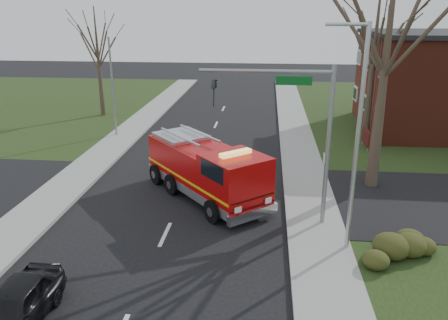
{
  "coord_description": "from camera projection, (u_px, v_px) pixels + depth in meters",
  "views": [
    {
      "loc": [
        3.97,
        -15.6,
        8.78
      ],
      "look_at": [
        2.06,
        3.81,
        2.0
      ],
      "focal_mm": 35.0,
      "sensor_mm": 36.0,
      "label": 1
    }
  ],
  "objects": [
    {
      "name": "bare_tree_near",
      "position": [
        388.0,
        40.0,
        20.24
      ],
      "size": [
        6.0,
        6.0,
        12.0
      ],
      "color": "#382A21",
      "rests_on": "ground"
    },
    {
      "name": "utility_pole_far",
      "position": [
        113.0,
        88.0,
        30.56
      ],
      "size": [
        0.14,
        0.14,
        7.0
      ],
      "primitive_type": "cylinder",
      "color": "gray",
      "rests_on": "ground"
    },
    {
      "name": "health_center_sign",
      "position": [
        366.0,
        137.0,
        28.4
      ],
      "size": [
        0.12,
        2.0,
        1.4
      ],
      "color": "#491211",
      "rests_on": "ground"
    },
    {
      "name": "sidewalk_left",
      "position": [
        21.0,
        226.0,
        18.47
      ],
      "size": [
        2.4,
        80.0,
        0.15
      ],
      "primitive_type": "cube",
      "color": "gray",
      "rests_on": "ground"
    },
    {
      "name": "traffic_signal_mast",
      "position": [
        297.0,
        117.0,
        17.3
      ],
      "size": [
        5.29,
        0.18,
        6.8
      ],
      "color": "gray",
      "rests_on": "ground"
    },
    {
      "name": "bare_tree_far",
      "position": [
        375.0,
        45.0,
        28.86
      ],
      "size": [
        5.25,
        5.25,
        10.5
      ],
      "color": "#382A21",
      "rests_on": "ground"
    },
    {
      "name": "hedge_corner",
      "position": [
        400.0,
        246.0,
        15.95
      ],
      "size": [
        2.8,
        2.0,
        0.9
      ],
      "primitive_type": "ellipsoid",
      "color": "#2C3413",
      "rests_on": "lawn_right"
    },
    {
      "name": "sidewalk_right",
      "position": [
        318.0,
        240.0,
        17.31
      ],
      "size": [
        2.4,
        80.0,
        0.15
      ],
      "primitive_type": "cube",
      "color": "gray",
      "rests_on": "ground"
    },
    {
      "name": "fire_engine",
      "position": [
        207.0,
        171.0,
        21.07
      ],
      "size": [
        6.72,
        7.27,
        2.99
      ],
      "rotation": [
        0.0,
        0.0,
        0.71
      ],
      "color": "#AE0808",
      "rests_on": "ground"
    },
    {
      "name": "bare_tree_left",
      "position": [
        97.0,
        50.0,
        35.82
      ],
      "size": [
        4.5,
        4.5,
        9.0
      ],
      "color": "#382A21",
      "rests_on": "ground"
    },
    {
      "name": "parked_car_maroon",
      "position": [
        14.0,
        308.0,
        12.49
      ],
      "size": [
        1.6,
        3.95,
        1.34
      ],
      "primitive_type": "imported",
      "rotation": [
        0.0,
        0.0,
        -0.0
      ],
      "color": "black",
      "rests_on": "ground"
    },
    {
      "name": "ground",
      "position": [
        165.0,
        235.0,
        17.91
      ],
      "size": [
        120.0,
        120.0,
        0.0
      ],
      "primitive_type": "plane",
      "color": "black",
      "rests_on": "ground"
    },
    {
      "name": "streetlight_pole",
      "position": [
        356.0,
        136.0,
        15.29
      ],
      "size": [
        1.48,
        0.16,
        8.4
      ],
      "color": "#B7BABF",
      "rests_on": "ground"
    }
  ]
}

